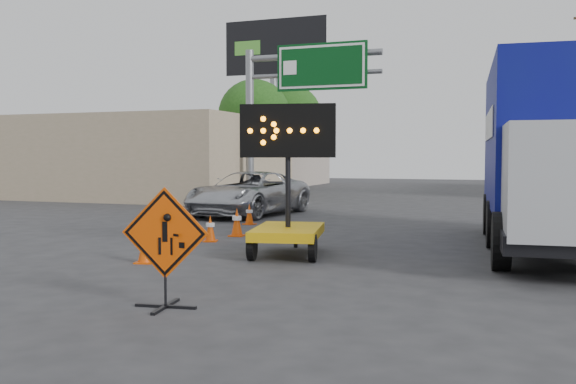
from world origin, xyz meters
The scene contains 15 objects.
ground centered at (0.00, 0.00, 0.00)m, with size 100.00×100.00×0.00m, color #2D2D30.
storefront_left_near centered at (-14.00, 20.00, 2.00)m, with size 14.00×10.00×4.00m, color tan.
storefront_left_far centered at (-15.00, 34.00, 2.20)m, with size 12.00×10.00×4.40m, color #A29287.
highway_gantry centered at (-4.43, 17.96, 5.07)m, with size 6.18×0.38×6.90m.
billboard centered at (-8.35, 25.87, 7.35)m, with size 6.10×0.54×9.85m.
tree_left_near centered at (-8.00, 22.00, 4.16)m, with size 3.71×3.71×6.03m.
tree_left_far centered at (-9.00, 30.00, 4.60)m, with size 4.10×4.10×6.66m.
construction_sign centered at (0.53, -0.95, 0.88)m, with size 1.24×0.88×1.66m.
arrow_board centered at (0.49, 4.00, 0.70)m, with size 1.97×2.44×3.15m.
pickup_truck centered at (-4.00, 12.20, 0.77)m, with size 2.55×5.53×1.54m, color #AFB1B7.
box_truck centered at (5.74, 6.73, 1.87)m, with size 3.34×8.89×4.13m.
cone_a centered at (-1.79, 2.13, 0.34)m, with size 0.42×0.42×0.69m.
cone_b centered at (-2.04, 5.40, 0.32)m, with size 0.41×0.41×0.65m.
cone_c centered at (-1.87, 6.58, 0.37)m, with size 0.41×0.41×0.74m.
cone_d centered at (-2.71, 9.29, 0.32)m, with size 0.40×0.40×0.63m.
Camera 1 is at (5.11, -8.51, 2.08)m, focal length 40.00 mm.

